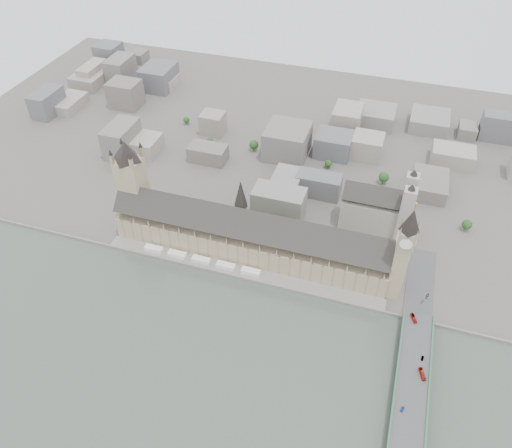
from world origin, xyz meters
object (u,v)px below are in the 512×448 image
(car_silver, at_px, (422,358))
(palace_of_westminster, at_px, (249,236))
(red_bus_south, at_px, (422,374))
(elizabeth_tower, at_px, (404,249))
(westminster_abbey, at_px, (378,209))
(car_approach, at_px, (427,296))
(car_blue, at_px, (402,409))
(red_bus_north, at_px, (414,318))
(westminster_bridge, at_px, (410,392))
(victoria_tower, at_px, (132,181))

(car_silver, bearing_deg, palace_of_westminster, 161.17)
(red_bus_south, bearing_deg, car_silver, 72.42)
(palace_of_westminster, distance_m, elizabeth_tower, 142.94)
(elizabeth_tower, bearing_deg, red_bus_south, -69.74)
(westminster_abbey, bearing_deg, car_approach, -57.66)
(palace_of_westminster, xyz_separation_m, car_blue, (156.72, -126.47, -11.67))
(red_bus_south, bearing_deg, westminster_abbey, 88.82)
(westminster_abbey, xyz_separation_m, red_bus_north, (46.93, -117.18, -13.44))
(westminster_bridge, relative_size, red_bus_north, 32.63)
(elizabeth_tower, bearing_deg, red_bus_north, -56.66)
(westminster_bridge, bearing_deg, car_blue, -105.32)
(westminster_abbey, distance_m, car_approach, 106.12)
(elizabeth_tower, bearing_deg, car_approach, -3.67)
(palace_of_westminster, xyz_separation_m, red_bus_north, (157.85, -41.88, -11.07))
(elizabeth_tower, xyz_separation_m, car_blue, (18.72, -114.77, -47.05))
(victoria_tower, relative_size, westminster_bridge, 0.31)
(palace_of_westminster, distance_m, car_approach, 168.14)
(victoria_tower, height_order, car_blue, victoria_tower)
(westminster_bridge, xyz_separation_m, red_bus_south, (6.17, 13.76, 6.64))
(red_bus_south, bearing_deg, car_blue, -129.03)
(palace_of_westminster, bearing_deg, car_blue, -38.90)
(victoria_tower, distance_m, car_approach, 293.21)
(palace_of_westminster, height_order, red_bus_south, palace_of_westminster)
(palace_of_westminster, relative_size, elizabeth_tower, 2.47)
(palace_of_westminster, bearing_deg, elizabeth_tower, -4.85)
(red_bus_north, relative_size, car_silver, 2.30)
(westminster_bridge, xyz_separation_m, car_approach, (5.19, 93.63, 5.93))
(elizabeth_tower, distance_m, car_silver, 87.15)
(westminster_bridge, distance_m, red_bus_north, 65.78)
(car_blue, bearing_deg, car_silver, 92.22)
(victoria_tower, bearing_deg, elizabeth_tower, -3.96)
(red_bus_north, bearing_deg, car_silver, -98.73)
(victoria_tower, xyz_separation_m, red_bus_north, (279.85, -48.18, -43.57))
(elizabeth_tower, xyz_separation_m, car_silver, (29.57, -67.08, -47.12))
(red_bus_north, relative_size, car_approach, 1.79)
(elizabeth_tower, distance_m, red_bus_north, 58.84)
(elizabeth_tower, xyz_separation_m, red_bus_north, (19.85, -30.18, -46.45))
(palace_of_westminster, xyz_separation_m, elizabeth_tower, (138.00, -11.70, 35.38))
(elizabeth_tower, relative_size, car_blue, 23.22)
(elizabeth_tower, bearing_deg, car_silver, -66.21)
(red_bus_north, relative_size, car_blue, 2.15)
(red_bus_north, bearing_deg, victoria_tower, 146.75)
(westminster_bridge, relative_size, car_approach, 58.28)
(victoria_tower, height_order, westminster_bridge, victoria_tower)
(elizabeth_tower, height_order, car_approach, elizabeth_tower)
(victoria_tower, xyz_separation_m, westminster_bridge, (284.00, -113.50, -50.08))
(palace_of_westminster, xyz_separation_m, victoria_tower, (-122.00, 6.30, 32.50))
(westminster_abbey, height_order, car_silver, westminster_abbey)
(elizabeth_tower, distance_m, car_blue, 125.44)
(westminster_abbey, height_order, red_bus_south, westminster_abbey)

